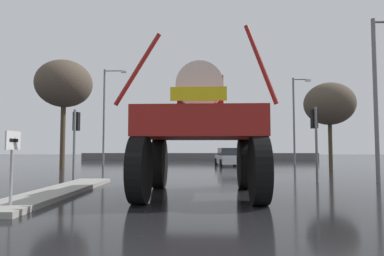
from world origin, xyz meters
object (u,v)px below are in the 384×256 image
sedan_ahead (228,157)px  streetlight_near_right (378,90)px  traffic_signal_near_right (315,127)px  lane_arrow_sign (12,154)px  streetlight_far_left (106,111)px  streetlight_far_right (295,116)px  oversize_sprayer (200,128)px  bare_tree_right (329,104)px  bare_tree_left (64,84)px  traffic_signal_near_left (76,129)px

sedan_ahead → streetlight_near_right: streetlight_near_right is taller
traffic_signal_near_right → sedan_ahead: bearing=100.7°
lane_arrow_sign → streetlight_far_left: streetlight_far_left is taller
sedan_ahead → streetlight_far_right: streetlight_far_right is taller
lane_arrow_sign → traffic_signal_near_right: size_ratio=0.52×
lane_arrow_sign → oversize_sprayer: size_ratio=0.32×
sedan_ahead → streetlight_far_left: 11.81m
streetlight_far_left → bare_tree_right: streetlight_far_left is taller
traffic_signal_near_right → streetlight_far_right: streetlight_far_right is taller
oversize_sprayer → traffic_signal_near_right: size_ratio=1.66×
bare_tree_right → oversize_sprayer: bearing=-126.5°
bare_tree_right → bare_tree_left: bearing=175.8°
lane_arrow_sign → oversize_sprayer: (4.49, 2.83, 0.77)m
bare_tree_left → bare_tree_right: bearing=-4.2°
streetlight_near_right → streetlight_far_right: streetlight_far_right is taller
streetlight_far_left → bare_tree_left: streetlight_far_left is taller
lane_arrow_sign → streetlight_far_left: size_ratio=0.20×
sedan_ahead → bare_tree_right: 9.53m
streetlight_far_left → bare_tree_left: size_ratio=1.09×
bare_tree_right → traffic_signal_near_right: bearing=-115.8°
bare_tree_right → traffic_signal_near_left: bearing=-151.5°
sedan_ahead → streetlight_far_right: 7.48m
traffic_signal_near_left → streetlight_far_left: streetlight_far_left is taller
sedan_ahead → streetlight_near_right: (5.38, -14.01, 3.35)m
streetlight_far_right → bare_tree_right: (0.13, -7.55, 0.11)m
traffic_signal_near_left → streetlight_far_left: bearing=100.9°
sedan_ahead → oversize_sprayer: bearing=166.3°
streetlight_far_right → sedan_ahead: bearing=-165.5°
streetlight_far_left → streetlight_far_right: (17.29, 0.51, -0.43)m
streetlight_near_right → streetlight_far_right: (0.91, 15.64, 0.35)m
traffic_signal_near_right → bare_tree_left: (-15.18, 9.31, 3.83)m
sedan_ahead → bare_tree_right: bearing=-138.4°
traffic_signal_near_left → bare_tree_left: bearing=115.5°
lane_arrow_sign → streetlight_far_right: streetlight_far_right is taller
traffic_signal_near_right → bare_tree_right: 9.03m
traffic_signal_near_right → streetlight_near_right: bearing=-3.8°
lane_arrow_sign → streetlight_far_right: 26.32m
traffic_signal_near_left → bare_tree_right: (14.56, 7.90, 2.18)m
bare_tree_right → lane_arrow_sign: bearing=-132.0°
lane_arrow_sign → bare_tree_left: size_ratio=0.22×
traffic_signal_near_right → bare_tree_right: size_ratio=0.55×
traffic_signal_near_left → streetlight_near_right: bearing=-0.8°
sedan_ahead → bare_tree_right: (6.42, -5.92, 3.81)m
traffic_signal_near_left → bare_tree_right: bare_tree_right is taller
sedan_ahead → traffic_signal_near_right: size_ratio=1.28×
streetlight_near_right → streetlight_far_right: 15.67m
bare_tree_right → streetlight_far_left: bearing=158.0°
traffic_signal_near_left → streetlight_far_right: 21.24m
traffic_signal_near_right → streetlight_far_left: (-13.61, 14.94, 2.43)m
streetlight_far_right → bare_tree_right: bearing=-89.0°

